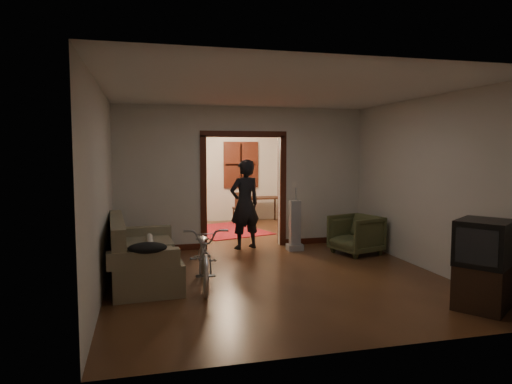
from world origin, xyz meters
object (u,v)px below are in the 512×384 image
object	(u,v)px
armchair	(356,235)
desk	(263,210)
sofa	(143,249)
person	(245,204)
bicycle	(205,255)
locker	(170,190)

from	to	relation	value
armchair	desk	xyz separation A→B (m)	(-0.69, 4.20, -0.03)
sofa	person	bearing A→B (deg)	39.01
bicycle	armchair	world-z (taller)	bicycle
armchair	desk	distance (m)	4.26
sofa	locker	xyz separation A→B (m)	(0.68, 4.95, 0.46)
bicycle	desk	bearing A→B (deg)	72.15
bicycle	armchair	size ratio (longest dim) A/B	2.11
desk	person	bearing A→B (deg)	-91.31
locker	desk	size ratio (longest dim) A/B	2.07
person	locker	bearing A→B (deg)	-84.79
person	desk	size ratio (longest dim) A/B	1.96
bicycle	desk	xyz separation A→B (m)	(2.33, 5.53, -0.11)
armchair	desk	bearing A→B (deg)	172.22
armchair	person	size ratio (longest dim) A/B	0.46
sofa	desk	bearing A→B (deg)	53.73
sofa	person	world-z (taller)	person
person	desk	world-z (taller)	person
bicycle	person	bearing A→B (deg)	69.32
bicycle	armchair	distance (m)	3.30
bicycle	desk	distance (m)	6.00
locker	desk	world-z (taller)	locker
locker	desk	xyz separation A→B (m)	(2.50, 0.12, -0.60)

